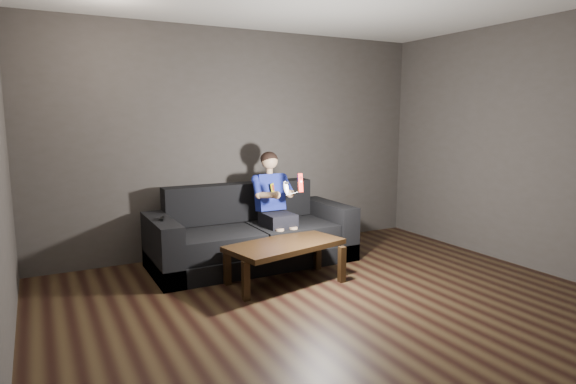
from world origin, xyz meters
TOP-DOWN VIEW (x-y plane):
  - floor at (0.00, 0.00)m, footprint 5.00×5.00m
  - back_wall at (0.00, 2.50)m, footprint 5.00×0.04m
  - right_wall at (2.50, 0.00)m, footprint 0.04×5.00m
  - sofa at (-0.14, 1.90)m, footprint 2.28×0.98m
  - child at (0.12, 1.84)m, footprint 0.48×0.58m
  - wii_remote_red at (0.21, 1.39)m, footprint 0.06×0.08m
  - nunchuk_white at (0.04, 1.39)m, footprint 0.08×0.10m
  - wii_remote_black at (-1.16, 1.81)m, footprint 0.07×0.14m
  - coffee_table at (-0.12, 1.10)m, footprint 1.26×0.81m

SIDE VIEW (x-z plane):
  - floor at x=0.00m, z-range 0.00..0.00m
  - sofa at x=-0.14m, z-range -0.15..0.73m
  - coffee_table at x=-0.12m, z-range 0.15..0.58m
  - wii_remote_black at x=-1.16m, z-range 0.62..0.65m
  - child at x=0.12m, z-range 0.17..1.33m
  - nunchuk_white at x=0.04m, z-range 0.85..1.00m
  - wii_remote_red at x=0.21m, z-range 0.87..1.07m
  - back_wall at x=0.00m, z-range 0.00..2.70m
  - right_wall at x=2.50m, z-range 0.00..2.70m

